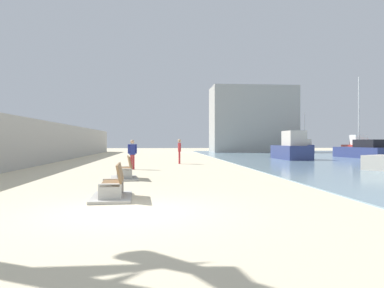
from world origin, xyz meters
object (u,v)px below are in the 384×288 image
Objects in this scene: bench_near at (113,190)px; boat_far_left at (291,149)px; boat_outer at (362,151)px; person_standing at (132,152)px; boat_distant at (305,147)px; person_walking at (179,149)px; bench_far at (125,174)px; boat_far_right at (357,147)px.

bench_near is 24.99m from boat_far_left.
boat_outer reaches higher than boat_far_left.
person_standing is at bearing 91.08° from bench_near.
boat_distant reaches higher than boat_far_left.
boat_distant is (17.98, 22.66, -0.27)m from person_walking.
boat_far_left reaches higher than bench_far.
bench_near is 44.03m from boat_distant.
bench_near is at bearing -99.61° from person_walking.
person_standing is 0.22× the size of boat_outer.
bench_far is 0.29× the size of boat_outer.
boat_distant is at bearing 88.15° from boat_outer.
boat_distant reaches higher than person_standing.
bench_far is at bearing -122.07° from boat_distant.
bench_near is 0.41× the size of boat_distant.
bench_near is at bearing -120.66° from boat_far_left.
boat_far_left is (12.95, 10.36, -0.05)m from person_standing.
bench_near is at bearing -126.16° from boat_far_right.
person_walking is 11.31m from boat_far_left.
bench_far is at bearing -105.20° from person_walking.
boat_outer is (7.48, 1.98, -0.21)m from boat_far_left.
boat_outer reaches higher than bench_far.
person_walking is 18.94m from boat_outer.
bench_near is 0.97× the size of bench_far.
boat_far_right is 20.55m from boat_far_left.
boat_far_right is at bearing -20.94° from boat_distant.
person_standing is at bearing -141.33° from boat_far_left.
bench_far is 0.40× the size of boat_far_left.
person_walking is at bearing 74.80° from bench_far.
bench_near and bench_far have the same top height.
boat_far_right is (23.97, 20.36, -0.13)m from person_walking.
boat_distant is at bearing 61.93° from bench_near.
boat_far_left is at bearing 51.04° from bench_far.
person_walking is (2.89, 10.64, 0.79)m from bench_far.
boat_outer reaches higher than person_walking.
person_walking reaches higher than bench_far.
person_standing is (-0.06, 5.58, 0.75)m from bench_far.
boat_outer is at bearing 14.83° from boat_far_left.
person_walking is at bearing 59.78° from person_standing.
boat_far_left is 19.11m from boat_distant.
boat_outer is at bearing 41.34° from bench_far.
boat_outer is at bearing 31.14° from person_standing.
boat_outer reaches higher than bench_near.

